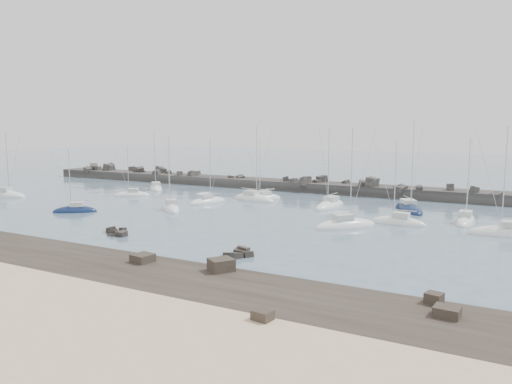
# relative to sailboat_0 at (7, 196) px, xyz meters

# --- Properties ---
(ground) EXTENTS (400.00, 400.00, 0.00)m
(ground) POSITION_rel_sailboat_0_xyz_m (43.66, -4.22, -0.15)
(ground) COLOR slate
(ground) RESTS_ON ground
(rock_shelf) EXTENTS (140.00, 12.33, 1.76)m
(rock_shelf) POSITION_rel_sailboat_0_xyz_m (43.47, -26.19, -0.14)
(rock_shelf) COLOR black
(rock_shelf) RESTS_ON ground
(rock_cluster_near) EXTENTS (4.35, 3.92, 1.28)m
(rock_cluster_near) POSITION_rel_sailboat_0_xyz_m (39.43, -13.66, -0.08)
(rock_cluster_near) COLOR black
(rock_cluster_near) RESTS_ON ground
(rock_cluster_far) EXTENTS (3.30, 3.17, 1.42)m
(rock_cluster_far) POSITION_rel_sailboat_0_xyz_m (57.60, -15.00, -0.06)
(rock_cluster_far) COLOR black
(rock_cluster_far) RESTS_ON ground
(breakwater) EXTENTS (115.00, 7.24, 5.04)m
(breakwater) POSITION_rel_sailboat_0_xyz_m (35.70, 33.77, 0.14)
(breakwater) COLOR #2A2825
(breakwater) RESTS_ON ground
(sailboat_0) EXTENTS (8.16, 4.12, 12.59)m
(sailboat_0) POSITION_rel_sailboat_0_xyz_m (0.00, 0.00, 0.00)
(sailboat_0) COLOR white
(sailboat_0) RESTS_ON ground
(sailboat_1) EXTENTS (7.29, 7.34, 12.48)m
(sailboat_1) POSITION_rel_sailboat_0_xyz_m (16.54, 21.36, -0.02)
(sailboat_1) COLOR white
(sailboat_1) RESTS_ON ground
(sailboat_2) EXTENTS (6.26, 5.40, 10.30)m
(sailboat_2) POSITION_rel_sailboat_0_xyz_m (23.58, -5.43, -0.01)
(sailboat_2) COLOR #101E43
(sailboat_2) RESTS_ON ground
(sailboat_3) EXTENTS (4.41, 7.60, 11.55)m
(sailboat_3) POSITION_rel_sailboat_0_xyz_m (35.76, 11.48, -0.02)
(sailboat_3) COLOR white
(sailboat_3) RESTS_ON ground
(sailboat_4) EXTENTS (9.11, 4.46, 13.79)m
(sailboat_4) POSITION_rel_sailboat_0_xyz_m (41.01, 17.72, -0.02)
(sailboat_4) COLOR white
(sailboat_4) RESTS_ON ground
(sailboat_5) EXTENTS (7.13, 6.97, 12.19)m
(sailboat_5) POSITION_rel_sailboat_0_xyz_m (34.62, 3.18, -0.01)
(sailboat_5) COLOR white
(sailboat_5) RESTS_ON ground
(sailboat_6) EXTENTS (3.48, 8.89, 13.74)m
(sailboat_6) POSITION_rel_sailboat_0_xyz_m (55.11, 17.00, -0.01)
(sailboat_6) COLOR white
(sailboat_6) RESTS_ON ground
(sailboat_7) EXTENTS (7.60, 8.22, 13.58)m
(sailboat_7) POSITION_rel_sailboat_0_xyz_m (62.29, 3.11, -0.01)
(sailboat_7) COLOR white
(sailboat_7) RESTS_ON ground
(sailboat_8) EXTENTS (6.95, 9.38, 14.39)m
(sailboat_8) POSITION_rel_sailboat_0_xyz_m (66.73, 19.65, -0.02)
(sailboat_8) COLOR #101E43
(sailboat_8) RESTS_ON ground
(sailboat_9) EXTENTS (7.28, 2.50, 11.56)m
(sailboat_9) POSITION_rel_sailboat_0_xyz_m (67.70, 8.26, -0.01)
(sailboat_9) COLOR white
(sailboat_9) RESTS_ON ground
(sailboat_10) EXTENTS (2.40, 7.58, 12.14)m
(sailboat_10) POSITION_rel_sailboat_0_xyz_m (75.26, 13.45, -0.01)
(sailboat_10) COLOR white
(sailboat_10) RESTS_ON ground
(sailboat_11) EXTENTS (9.05, 4.68, 13.72)m
(sailboat_11) POSITION_rel_sailboat_0_xyz_m (80.46, 7.62, -0.01)
(sailboat_11) COLOR white
(sailboat_11) RESTS_ON ground
(sailboat_13) EXTENTS (6.26, 5.43, 10.22)m
(sailboat_13) POSITION_rel_sailboat_0_xyz_m (19.02, 11.69, -0.02)
(sailboat_13) COLOR white
(sailboat_13) RESTS_ON ground
(sailboat_14) EXTENTS (5.69, 7.27, 11.42)m
(sailboat_14) POSITION_rel_sailboat_0_xyz_m (41.98, 19.33, -0.02)
(sailboat_14) COLOR white
(sailboat_14) RESTS_ON ground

